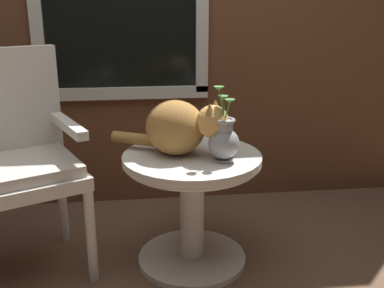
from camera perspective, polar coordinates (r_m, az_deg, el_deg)
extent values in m
plane|color=brown|center=(2.20, -4.99, -16.21)|extent=(6.00, 6.00, 0.00)
cube|color=silver|center=(2.74, -8.44, 6.27)|extent=(0.99, 0.03, 0.07)
cube|color=silver|center=(2.74, -19.05, 16.56)|extent=(0.07, 0.03, 1.05)
cube|color=silver|center=(2.71, 1.28, 17.47)|extent=(0.07, 0.03, 1.05)
cube|color=black|center=(2.70, -8.96, 17.27)|extent=(0.90, 0.01, 1.03)
cylinder|color=silver|center=(2.31, 0.00, -13.94)|extent=(0.52, 0.52, 0.03)
cylinder|color=silver|center=(2.19, 0.00, -8.20)|extent=(0.11, 0.11, 0.48)
cylinder|color=silver|center=(2.09, 0.00, -1.77)|extent=(0.63, 0.63, 0.03)
torus|color=silver|center=(2.09, 0.00, -2.48)|extent=(0.61, 0.61, 0.02)
cylinder|color=silver|center=(2.11, -12.41, -11.16)|extent=(0.04, 0.04, 0.44)
cylinder|color=silver|center=(2.48, -15.79, -6.88)|extent=(0.04, 0.04, 0.44)
cube|color=silver|center=(2.15, -20.69, -4.03)|extent=(0.66, 0.65, 0.06)
cube|color=beige|center=(2.13, -20.85, -2.65)|extent=(0.61, 0.59, 0.05)
cube|color=silver|center=(2.27, -22.55, 4.47)|extent=(0.49, 0.27, 0.52)
cube|color=silver|center=(2.13, -15.25, 2.31)|extent=(0.23, 0.41, 0.04)
ellipsoid|color=#AD7A3D|center=(2.06, -2.09, 2.07)|extent=(0.35, 0.34, 0.25)
sphere|color=#E2A356|center=(1.99, 2.57, 2.81)|extent=(0.14, 0.14, 0.14)
cone|color=#AD7A3D|center=(1.93, 2.24, 4.37)|extent=(0.05, 0.05, 0.05)
cone|color=#AD7A3D|center=(2.01, 2.93, 4.86)|extent=(0.05, 0.05, 0.05)
cylinder|color=#AD7A3D|center=(2.15, -6.88, 0.62)|extent=(0.24, 0.16, 0.05)
cylinder|color=#99999E|center=(2.00, 3.94, -1.95)|extent=(0.08, 0.08, 0.01)
ellipsoid|color=#99999E|center=(1.98, 3.99, 0.05)|extent=(0.13, 0.13, 0.13)
cylinder|color=#99999E|center=(1.96, 4.03, 2.21)|extent=(0.07, 0.07, 0.05)
torus|color=#99999E|center=(1.95, 4.05, 2.96)|extent=(0.09, 0.09, 0.02)
cylinder|color=#47893D|center=(1.93, 3.71, 4.91)|extent=(0.03, 0.01, 0.14)
cone|color=#47893D|center=(1.91, 3.36, 6.89)|extent=(0.04, 0.04, 0.02)
cylinder|color=#47893D|center=(1.95, 3.97, 4.36)|extent=(0.01, 0.04, 0.09)
cone|color=#47893D|center=(1.96, 3.89, 5.75)|extent=(0.04, 0.04, 0.02)
cylinder|color=#47893D|center=(1.93, 4.39, 4.11)|extent=(0.02, 0.03, 0.09)
cone|color=#47893D|center=(1.91, 4.74, 5.29)|extent=(0.04, 0.04, 0.02)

